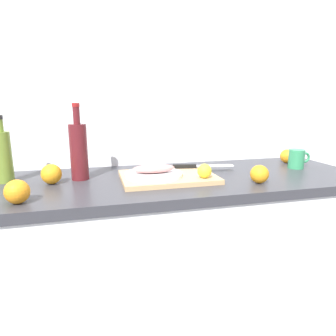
# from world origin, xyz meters

# --- Properties ---
(back_wall) EXTENTS (3.20, 0.05, 2.50)m
(back_wall) POSITION_xyz_m (0.00, 0.33, 1.25)
(back_wall) COLOR white
(back_wall) RESTS_ON ground_plane
(kitchen_counter) EXTENTS (2.00, 0.60, 0.90)m
(kitchen_counter) POSITION_xyz_m (0.00, 0.00, 0.45)
(kitchen_counter) COLOR white
(kitchen_counter) RESTS_ON ground_plane
(cutting_board) EXTENTS (0.40, 0.29, 0.02)m
(cutting_board) POSITION_xyz_m (0.09, -0.03, 0.91)
(cutting_board) COLOR tan
(cutting_board) RESTS_ON kitchen_counter
(white_plate) EXTENTS (0.24, 0.24, 0.01)m
(white_plate) POSITION_xyz_m (0.02, -0.03, 0.93)
(white_plate) COLOR white
(white_plate) RESTS_ON cutting_board
(fish_fillet) EXTENTS (0.18, 0.08, 0.04)m
(fish_fillet) POSITION_xyz_m (0.02, -0.03, 0.95)
(fish_fillet) COLOR tan
(fish_fillet) RESTS_ON white_plate
(chef_knife) EXTENTS (0.29, 0.07, 0.02)m
(chef_knife) POSITION_xyz_m (0.25, 0.07, 0.93)
(chef_knife) COLOR silver
(chef_knife) RESTS_ON cutting_board
(lemon_0) EXTENTS (0.06, 0.06, 0.06)m
(lemon_0) POSITION_xyz_m (0.22, -0.12, 0.95)
(lemon_0) COLOR yellow
(lemon_0) RESTS_ON cutting_board
(olive_oil_bottle) EXTENTS (0.06, 0.06, 0.28)m
(olive_oil_bottle) POSITION_xyz_m (-0.58, 0.09, 1.01)
(olive_oil_bottle) COLOR olive
(olive_oil_bottle) RESTS_ON kitchen_counter
(wine_bottle) EXTENTS (0.07, 0.07, 0.32)m
(wine_bottle) POSITION_xyz_m (-0.28, 0.07, 1.03)
(wine_bottle) COLOR #59191E
(wine_bottle) RESTS_ON kitchen_counter
(coffee_mug_0) EXTENTS (0.12, 0.08, 0.09)m
(coffee_mug_0) POSITION_xyz_m (0.77, 0.03, 0.95)
(coffee_mug_0) COLOR #338C59
(coffee_mug_0) RESTS_ON kitchen_counter
(orange_0) EXTENTS (0.08, 0.08, 0.08)m
(orange_0) POSITION_xyz_m (0.44, -0.18, 0.94)
(orange_0) COLOR orange
(orange_0) RESTS_ON kitchen_counter
(orange_1) EXTENTS (0.08, 0.08, 0.08)m
(orange_1) POSITION_xyz_m (0.81, 0.15, 0.94)
(orange_1) COLOR orange
(orange_1) RESTS_ON kitchen_counter
(orange_2) EXTENTS (0.08, 0.08, 0.08)m
(orange_2) POSITION_xyz_m (-0.39, 0.02, 0.94)
(orange_2) COLOR orange
(orange_2) RESTS_ON kitchen_counter
(orange_3) EXTENTS (0.08, 0.08, 0.08)m
(orange_3) POSITION_xyz_m (-0.47, -0.21, 0.94)
(orange_3) COLOR orange
(orange_3) RESTS_ON kitchen_counter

